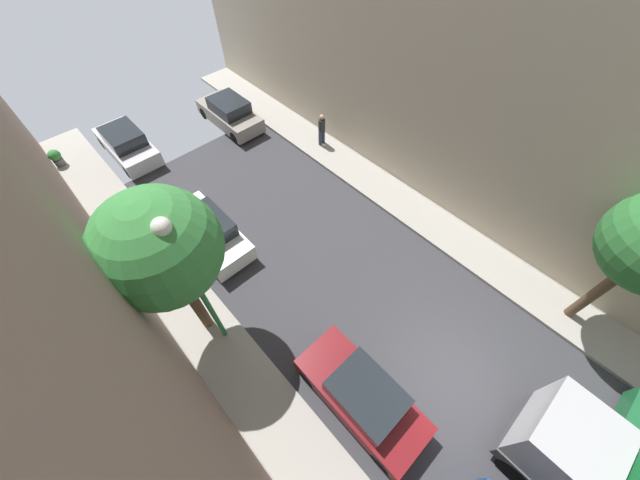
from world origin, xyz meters
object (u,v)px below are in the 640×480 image
Objects in this scene: lamp_post at (190,275)px; parked_car_left_3 at (362,396)px; parked_car_right_2 at (230,113)px; pedestrian at (322,129)px; parked_car_left_4 at (209,232)px; parked_car_left_5 at (127,144)px; street_tree_2 at (160,249)px; potted_plant_1 at (56,157)px.

parked_car_left_3 is at bearing -68.07° from lamp_post.
pedestrian is at bearing -63.59° from parked_car_right_2.
parked_car_left_3 is at bearing -90.00° from parked_car_left_4.
parked_car_left_4 is at bearing -129.82° from parked_car_right_2.
parked_car_left_3 is 6.15m from lamp_post.
parked_car_left_4 is 0.68× the size of lamp_post.
street_tree_2 is (-2.12, -10.88, 4.04)m from parked_car_left_5.
parked_car_left_5 is at bearing 90.00° from parked_car_left_4.
street_tree_2 reaches higher than parked_car_left_4.
parked_car_left_3 is 8.57m from parked_car_left_4.
parked_car_right_2 is 12.82m from street_tree_2.
parked_car_left_5 is 11.80m from street_tree_2.
parked_car_left_3 and parked_car_left_5 have the same top height.
pedestrian is at bearing -35.77° from potted_plant_1.
pedestrian is 0.28× the size of street_tree_2.
street_tree_2 is at bearing -85.94° from potted_plant_1.
parked_car_left_5 is at bearing 90.00° from parked_car_left_3.
lamp_post is (1.10, -13.22, 3.56)m from potted_plant_1.
potted_plant_1 is (-3.00, 9.37, -0.11)m from parked_car_left_4.
pedestrian is at bearing 25.07° from street_tree_2.
parked_car_left_4 is at bearing -168.72° from pedestrian.
parked_car_left_3 is at bearing -90.00° from parked_car_left_5.
parked_car_left_5 is 1.00× the size of parked_car_right_2.
parked_car_left_5 is 12.29m from lamp_post.
parked_car_right_2 is (5.40, -1.31, 0.00)m from parked_car_left_5.
potted_plant_1 is 13.74m from lamp_post.
lamp_post is at bearing -116.28° from parked_car_left_4.
parked_car_left_3 is at bearing -80.50° from potted_plant_1.
pedestrian is at bearing 11.28° from parked_car_left_4.
potted_plant_1 is at bearing 94.06° from street_tree_2.
parked_car_left_3 reaches higher than potted_plant_1.
parked_car_left_5 is (0.00, 7.79, 0.00)m from parked_car_left_4.
potted_plant_1 is (-0.89, 12.47, -4.15)m from street_tree_2.
street_tree_2 is 0.98m from lamp_post.
street_tree_2 is at bearing 111.15° from parked_car_left_3.
parked_car_left_3 is 1.00× the size of parked_car_left_5.
potted_plant_1 is (-10.84, 7.81, -0.47)m from pedestrian.
pedestrian reaches higher than potted_plant_1.
parked_car_right_2 is 13.11m from lamp_post.
pedestrian is (7.84, 1.56, 0.35)m from parked_car_left_4.
street_tree_2 reaches higher than potted_plant_1.
lamp_post is (-1.90, 4.72, 3.45)m from parked_car_left_3.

